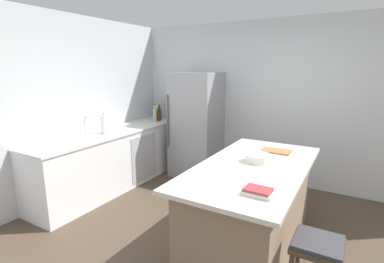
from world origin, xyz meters
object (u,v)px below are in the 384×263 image
(bar_stool, at_px, (317,254))
(soda_bottle, at_px, (157,111))
(gin_bottle, at_px, (155,115))
(cookbook_stack, at_px, (258,192))
(sink_faucet, at_px, (86,126))
(mixing_bowl, at_px, (258,158))
(refrigerator, at_px, (196,125))
(cutting_board, at_px, (276,151))
(kitchen_island, at_px, (252,206))
(syrup_bottle, at_px, (158,116))
(paper_towel_roll, at_px, (104,125))
(whiskey_bottle, at_px, (160,114))

(bar_stool, relative_size, soda_bottle, 1.81)
(gin_bottle, xyz_separation_m, cookbook_stack, (2.57, -2.07, -0.10))
(sink_faucet, distance_m, mixing_bowl, 2.45)
(refrigerator, bearing_deg, sink_faucet, -119.86)
(refrigerator, relative_size, cutting_board, 5.36)
(sink_faucet, distance_m, cookbook_stack, 2.77)
(gin_bottle, bearing_deg, refrigerator, 10.49)
(kitchen_island, xyz_separation_m, sink_faucet, (-2.44, -0.02, 0.60))
(mixing_bowl, bearing_deg, syrup_bottle, 149.10)
(paper_towel_roll, bearing_deg, sink_faucet, -103.46)
(bar_stool, bearing_deg, paper_towel_roll, 164.54)
(refrigerator, xyz_separation_m, soda_bottle, (-0.93, 0.14, 0.15))
(paper_towel_roll, bearing_deg, kitchen_island, -6.22)
(bar_stool, bearing_deg, sink_faucet, 169.62)
(mixing_bowl, bearing_deg, refrigerator, 136.99)
(refrigerator, bearing_deg, whiskey_bottle, 177.03)
(refrigerator, height_order, sink_faucet, refrigerator)
(paper_towel_roll, bearing_deg, mixing_bowl, -3.32)
(gin_bottle, relative_size, mixing_bowl, 1.18)
(bar_stool, distance_m, whiskey_bottle, 3.79)
(kitchen_island, bearing_deg, gin_bottle, 148.68)
(mixing_bowl, distance_m, cutting_board, 0.47)
(refrigerator, xyz_separation_m, paper_towel_roll, (-0.84, -1.30, 0.14))
(bar_stool, height_order, mixing_bowl, mixing_bowl)
(whiskey_bottle, bearing_deg, syrup_bottle, -64.93)
(bar_stool, height_order, whiskey_bottle, whiskey_bottle)
(refrigerator, distance_m, cutting_board, 1.88)
(soda_bottle, relative_size, gin_bottle, 1.10)
(kitchen_island, distance_m, syrup_bottle, 2.81)
(soda_bottle, relative_size, syrup_bottle, 1.39)
(paper_towel_roll, relative_size, gin_bottle, 0.99)
(soda_bottle, distance_m, cutting_board, 2.78)
(syrup_bottle, xyz_separation_m, cookbook_stack, (2.56, -2.16, -0.07))
(gin_bottle, height_order, cutting_board, gin_bottle)
(soda_bottle, height_order, cutting_board, soda_bottle)
(sink_faucet, distance_m, gin_bottle, 1.43)
(sink_faucet, height_order, syrup_bottle, sink_faucet)
(sink_faucet, relative_size, whiskey_bottle, 1.06)
(mixing_bowl, relative_size, cutting_board, 0.80)
(bar_stool, relative_size, cookbook_stack, 2.72)
(kitchen_island, height_order, gin_bottle, gin_bottle)
(kitchen_island, relative_size, mixing_bowl, 7.55)
(cookbook_stack, bearing_deg, gin_bottle, 141.18)
(paper_towel_roll, relative_size, cookbook_stack, 1.36)
(soda_bottle, xyz_separation_m, cookbook_stack, (2.72, -2.35, -0.12))
(bar_stool, bearing_deg, kitchen_island, 139.78)
(mixing_bowl, bearing_deg, whiskey_bottle, 147.87)
(gin_bottle, distance_m, mixing_bowl, 2.66)
(refrigerator, bearing_deg, mixing_bowl, -43.01)
(sink_faucet, relative_size, mixing_bowl, 1.13)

